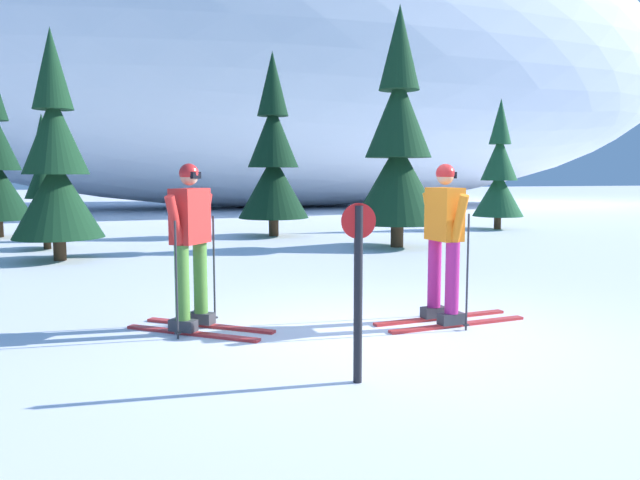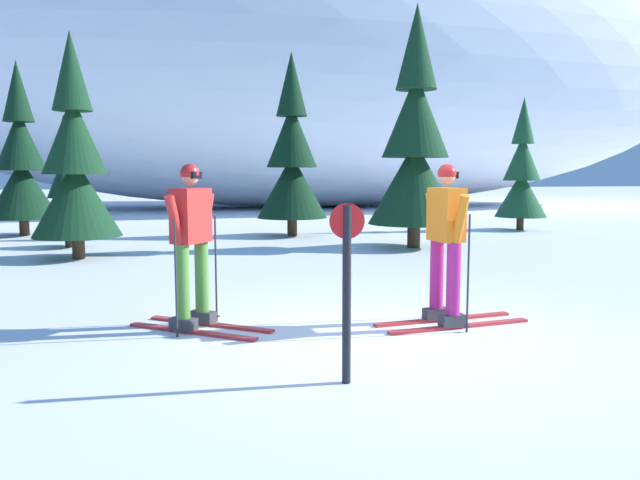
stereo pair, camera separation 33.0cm
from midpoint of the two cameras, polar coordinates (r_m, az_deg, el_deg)
ground_plane at (r=6.39m, az=8.19°, el=-8.94°), size 120.00×120.00×0.00m
skier_orange_jacket at (r=6.83m, az=13.02°, el=-0.10°), size 1.75×0.81×1.77m
skier_red_jacket at (r=6.61m, az=-10.41°, el=-0.19°), size 1.52×1.29×1.77m
pine_tree_left at (r=18.02m, az=-25.57°, el=6.45°), size 1.77×1.77×4.58m
pine_tree_center_left at (r=14.74m, az=-21.90°, el=4.13°), size 1.14×1.14×2.95m
pine_tree_center at (r=12.68m, az=-21.13°, el=6.52°), size 1.68×1.68×4.34m
pine_tree_center_right at (r=16.23m, az=-2.05°, el=7.46°), size 1.85×1.85×4.79m
pine_tree_right at (r=13.84m, az=9.53°, el=8.48°), size 2.05×2.05×5.31m
pine_tree_far_right at (r=18.87m, az=18.72°, el=5.74°), size 1.48×1.48×3.82m
snow_ridge_background at (r=30.61m, az=-0.87°, el=16.60°), size 43.19×15.38×14.31m
trail_marker_post at (r=4.83m, az=4.47°, el=-3.92°), size 0.28×0.07×1.44m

